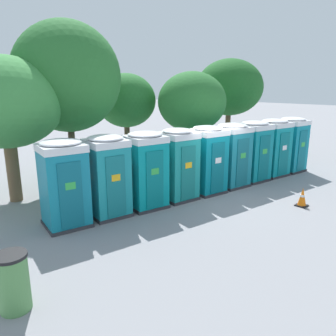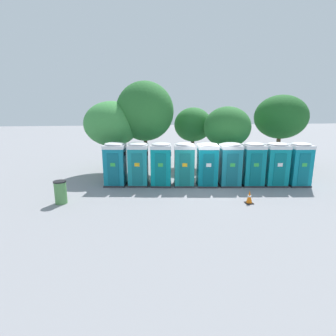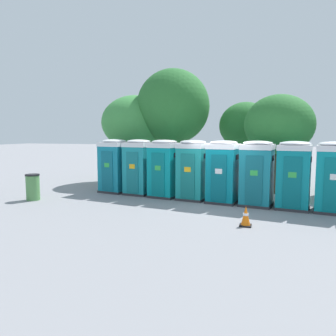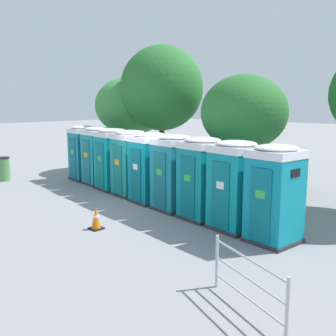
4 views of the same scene
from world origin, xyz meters
TOP-DOWN VIEW (x-y plane):
  - ground_plane at (0.00, 0.00)m, footprint 120.00×120.00m
  - portapotty_0 at (-5.27, 1.08)m, footprint 1.41×1.39m
  - portapotty_1 at (-3.94, 0.89)m, footprint 1.32×1.36m
  - portapotty_2 at (-2.62, 0.62)m, footprint 1.38×1.39m
  - portapotty_3 at (-1.29, 0.43)m, footprint 1.32×1.35m
  - portapotty_4 at (0.03, 0.17)m, footprint 1.35×1.37m
  - portapotty_5 at (1.36, 0.00)m, footprint 1.37×1.36m
  - portapotty_6 at (2.69, -0.16)m, footprint 1.36×1.37m
  - portapotty_7 at (4.02, -0.35)m, footprint 1.41×1.38m
  - portapotty_8 at (5.35, -0.56)m, footprint 1.30×1.33m
  - street_tree_0 at (2.19, 2.90)m, footprint 3.15×3.15m
  - street_tree_1 at (6.77, 4.09)m, footprint 3.82×3.82m
  - street_tree_2 at (-3.27, 4.23)m, footprint 3.94×3.94m
  - street_tree_3 at (-5.53, 4.29)m, footprint 3.78×3.78m
  - street_tree_4 at (0.49, 5.65)m, footprint 2.87×2.87m
  - trash_can at (-7.73, -1.68)m, footprint 0.59×0.59m
  - traffic_cone at (1.16, -3.05)m, footprint 0.36×0.36m

SIDE VIEW (x-z plane):
  - ground_plane at x=0.00m, z-range 0.00..0.00m
  - traffic_cone at x=1.16m, z-range -0.01..0.63m
  - trash_can at x=-7.73m, z-range 0.00..1.11m
  - portapotty_7 at x=4.02m, z-range 0.01..2.55m
  - portapotty_0 at x=-5.27m, z-range 0.01..2.55m
  - portapotty_5 at x=1.36m, z-range 0.01..2.55m
  - portapotty_6 at x=2.69m, z-range 0.01..2.55m
  - portapotty_2 at x=-2.62m, z-range 0.01..2.55m
  - portapotty_8 at x=5.35m, z-range 0.01..2.55m
  - portapotty_4 at x=0.03m, z-range 0.01..2.55m
  - portapotty_3 at x=-1.29m, z-range 0.01..2.55m
  - portapotty_1 at x=-3.94m, z-range 0.01..2.55m
  - street_tree_0 at x=2.19m, z-range 0.89..5.48m
  - street_tree_4 at x=0.49m, z-range 0.96..5.49m
  - street_tree_3 at x=-5.53m, z-range 0.93..5.87m
  - street_tree_1 at x=6.77m, z-range 1.10..6.54m
  - street_tree_2 at x=-3.27m, z-range 1.11..7.38m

